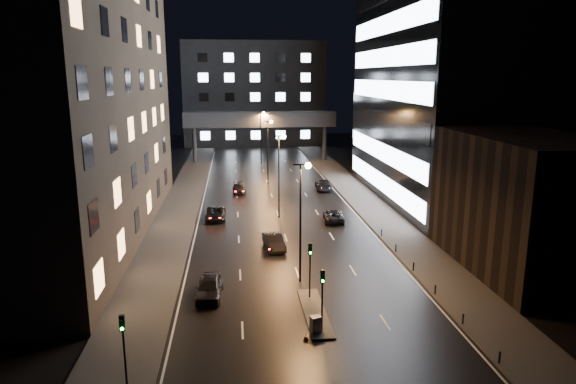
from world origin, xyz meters
name	(u,v)px	position (x,y,z in m)	size (l,w,h in m)	color
ground	(272,195)	(0.00, 40.00, 0.00)	(160.00, 160.00, 0.00)	black
sidewalk_left	(181,206)	(-12.50, 35.00, 0.07)	(5.00, 110.00, 0.15)	#383533
sidewalk_right	(365,201)	(12.50, 35.00, 0.07)	(5.00, 110.00, 0.15)	#383533
building_left	(61,45)	(-22.50, 24.00, 20.00)	(15.00, 48.00, 40.00)	#2D2319
building_right_low	(525,204)	(20.00, 9.00, 6.00)	(10.00, 18.00, 12.00)	black
building_right_glass	(461,33)	(25.00, 36.00, 22.50)	(20.00, 36.00, 45.00)	black
building_far	(254,94)	(0.00, 98.00, 12.50)	(34.00, 14.00, 25.00)	#333335
skybridge	(260,120)	(0.00, 70.00, 8.34)	(30.00, 3.00, 10.00)	#333335
median_island	(315,312)	(0.30, 2.00, 0.07)	(1.60, 8.00, 0.15)	#383533
traffic_signal_near	(310,261)	(0.30, 4.49, 3.09)	(0.28, 0.34, 4.40)	black
traffic_signal_far	(322,291)	(0.30, -1.01, 3.09)	(0.28, 0.34, 4.40)	black
traffic_signal_corner	(123,340)	(-11.50, -6.01, 2.94)	(0.28, 0.34, 4.40)	black
bollard_row	(424,278)	(10.20, 6.50, 0.45)	(0.12, 25.12, 0.90)	black
streetlight_near	(302,207)	(0.16, 8.00, 6.50)	(1.45, 0.50, 10.15)	black
streetlight_mid_a	(280,165)	(0.16, 28.00, 6.50)	(1.45, 0.50, 10.15)	black
streetlight_mid_b	(269,144)	(0.16, 48.00, 6.50)	(1.45, 0.50, 10.15)	black
streetlight_far	(262,130)	(0.16, 68.00, 6.50)	(1.45, 0.50, 10.15)	black
car_away_a	(209,287)	(-7.45, 5.66, 0.83)	(1.95, 4.85, 1.65)	black
car_away_b	(274,242)	(-1.53, 16.52, 0.76)	(1.61, 4.62, 1.52)	black
car_away_c	(216,214)	(-7.67, 28.07, 0.70)	(2.32, 5.02, 1.40)	black
car_away_d	(239,189)	(-4.65, 42.03, 0.66)	(1.84, 4.51, 1.31)	black
car_toward_a	(334,215)	(6.34, 25.84, 0.69)	(2.29, 4.97, 1.38)	black
car_toward_b	(323,185)	(8.09, 43.01, 0.79)	(2.21, 5.42, 1.57)	black
utility_cabinet	(316,324)	(-0.10, -0.99, 0.70)	(0.71, 0.53, 1.10)	#545457
cone_a	(306,337)	(-0.88, -1.81, 0.24)	(0.36, 0.36, 0.48)	#F03A0C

